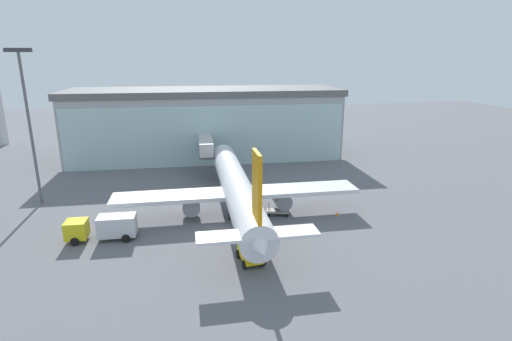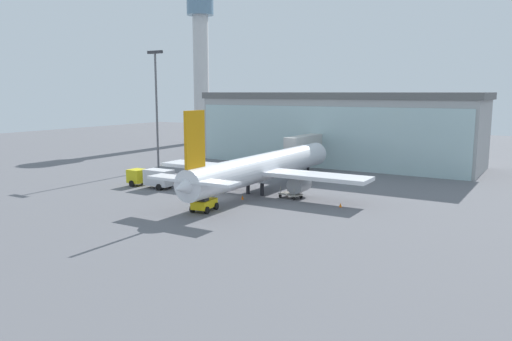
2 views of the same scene
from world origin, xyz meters
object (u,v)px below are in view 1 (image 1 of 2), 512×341
(airplane, at_px, (237,188))
(pushback_tug, at_px, (251,253))
(safety_cone_nose, at_px, (244,228))
(baggage_cart, at_px, (278,211))
(safety_cone_wingtip, at_px, (337,213))
(jet_bridge, at_px, (205,144))
(catering_truck, at_px, (104,227))
(apron_light_mast, at_px, (28,116))

(airplane, distance_m, pushback_tug, 13.02)
(safety_cone_nose, bearing_deg, airplane, 92.44)
(pushback_tug, bearing_deg, airplane, -9.21)
(baggage_cart, height_order, pushback_tug, pushback_tug)
(baggage_cart, bearing_deg, safety_cone_wingtip, -179.46)
(jet_bridge, distance_m, catering_truck, 28.94)
(catering_truck, distance_m, safety_cone_nose, 15.36)
(safety_cone_wingtip, bearing_deg, apron_light_mast, 164.19)
(airplane, xyz_separation_m, safety_cone_wingtip, (12.34, -2.90, -3.07))
(airplane, relative_size, safety_cone_wingtip, 67.44)
(jet_bridge, relative_size, pushback_tug, 4.19)
(airplane, bearing_deg, pushback_tug, 178.70)
(catering_truck, bearing_deg, baggage_cart, -168.88)
(jet_bridge, relative_size, safety_cone_wingtip, 26.16)
(catering_truck, distance_m, baggage_cart, 20.48)
(jet_bridge, bearing_deg, safety_cone_wingtip, -146.65)
(apron_light_mast, height_order, safety_cone_nose, apron_light_mast)
(baggage_cart, bearing_deg, airplane, -4.38)
(baggage_cart, height_order, safety_cone_wingtip, baggage_cart)
(safety_cone_wingtip, bearing_deg, pushback_tug, -141.60)
(apron_light_mast, xyz_separation_m, safety_cone_nose, (26.10, -13.25, -11.63))
(apron_light_mast, relative_size, pushback_tug, 5.90)
(airplane, relative_size, safety_cone_nose, 67.44)
(airplane, bearing_deg, safety_cone_wingtip, -103.86)
(airplane, distance_m, safety_cone_wingtip, 13.04)
(apron_light_mast, bearing_deg, airplane, -17.01)
(airplane, height_order, pushback_tug, airplane)
(jet_bridge, height_order, safety_cone_wingtip, jet_bridge)
(catering_truck, bearing_deg, pushback_tug, 153.58)
(catering_truck, height_order, pushback_tug, catering_truck)
(jet_bridge, relative_size, baggage_cart, 4.69)
(baggage_cart, xyz_separation_m, safety_cone_wingtip, (7.32, -1.45, -0.23))
(jet_bridge, xyz_separation_m, safety_cone_nose, (3.22, -26.17, -4.48))
(safety_cone_nose, relative_size, safety_cone_wingtip, 1.00)
(airplane, bearing_deg, baggage_cart, -106.75)
(catering_truck, relative_size, safety_cone_wingtip, 13.30)
(jet_bridge, bearing_deg, apron_light_mast, 119.94)
(apron_light_mast, height_order, pushback_tug, apron_light_mast)
(baggage_cart, relative_size, safety_cone_nose, 5.58)
(jet_bridge, height_order, apron_light_mast, apron_light_mast)
(pushback_tug, bearing_deg, apron_light_mast, 42.62)
(jet_bridge, distance_m, safety_cone_nose, 26.74)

